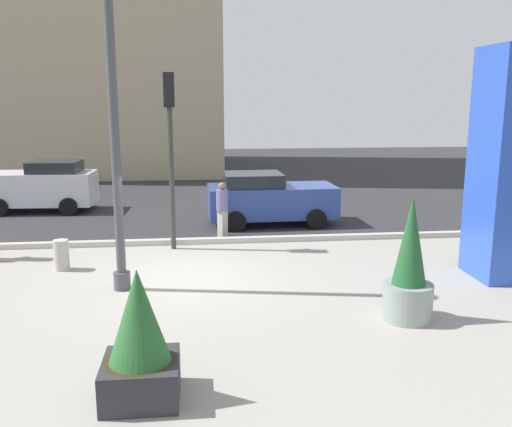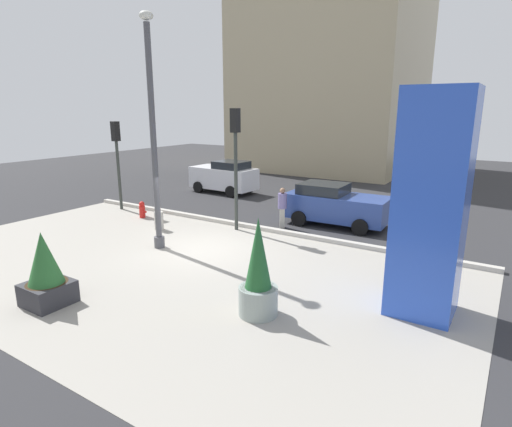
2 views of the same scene
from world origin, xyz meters
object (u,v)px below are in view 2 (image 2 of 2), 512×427
potted_plant_near_right (258,276)px  traffic_light_far_side (236,150)px  concrete_bollard (159,221)px  lamp_post (153,140)px  potted_plant_curbside (45,272)px  pedestrian_crossing (282,206)px  car_curb_west (335,205)px  traffic_light_corner (117,151)px  car_far_lane (224,177)px  fire_hydrant (142,210)px  art_pillar_blue (431,206)px

potted_plant_near_right → traffic_light_far_side: bearing=129.1°
potted_plant_near_right → concrete_bollard: (-7.16, 3.90, -0.59)m
lamp_post → potted_plant_curbside: (0.83, -4.63, -2.90)m
traffic_light_far_side → pedestrian_crossing: size_ratio=2.86×
lamp_post → car_curb_west: (4.03, 6.10, -2.88)m
traffic_light_corner → traffic_light_far_side: bearing=0.9°
concrete_bollard → potted_plant_curbside: bearing=-68.5°
potted_plant_curbside → car_curb_west: bearing=73.4°
lamp_post → potted_plant_curbside: size_ratio=4.09×
potted_plant_near_right → car_far_lane: 14.88m
potted_plant_curbside → car_far_lane: bearing=109.2°
lamp_post → car_curb_west: 7.86m
car_curb_west → pedestrian_crossing: car_curb_west is taller
traffic_light_far_side → concrete_bollard: bearing=-147.3°
lamp_post → pedestrian_crossing: size_ratio=4.61×
potted_plant_near_right → fire_hydrant: (-9.16, 4.86, -0.60)m
traffic_light_corner → pedestrian_crossing: size_ratio=2.51×
potted_plant_curbside → traffic_light_corner: size_ratio=0.45×
concrete_bollard → traffic_light_corner: 5.04m
fire_hydrant → car_far_lane: 6.63m
traffic_light_corner → car_curb_west: (9.77, 2.92, -1.96)m
art_pillar_blue → traffic_light_far_side: size_ratio=1.10×
car_curb_west → fire_hydrant: bearing=-155.2°
art_pillar_blue → potted_plant_curbside: art_pillar_blue is taller
lamp_post → traffic_light_corner: lamp_post is taller
traffic_light_far_side → car_curb_west: bearing=42.8°
concrete_bollard → car_curb_west: size_ratio=0.18×
potted_plant_curbside → concrete_bollard: size_ratio=2.50×
potted_plant_near_right → concrete_bollard: size_ratio=3.18×
potted_plant_near_right → lamp_post: bearing=157.5°
potted_plant_curbside → lamp_post: bearing=100.2°
potted_plant_near_right → car_curb_west: bearing=100.1°
concrete_bollard → car_far_lane: 7.93m
lamp_post → potted_plant_near_right: bearing=-22.5°
pedestrian_crossing → potted_plant_near_right: bearing=-65.3°
traffic_light_corner → car_curb_west: bearing=16.6°
concrete_bollard → traffic_light_far_side: size_ratio=0.16×
pedestrian_crossing → traffic_light_corner: bearing=-170.8°
potted_plant_curbside → traffic_light_far_side: traffic_light_far_side is taller
fire_hydrant → car_far_lane: (-0.34, 6.59, 0.56)m
potted_plant_near_right → traffic_light_corner: size_ratio=0.57×
car_curb_west → traffic_light_far_side: bearing=-137.2°
potted_plant_near_right → car_curb_west: (-1.50, 8.39, -0.11)m
car_far_lane → fire_hydrant: bearing=-87.0°
potted_plant_curbside → car_far_lane: (-4.80, 13.79, 0.09)m
art_pillar_blue → car_curb_west: size_ratio=1.24×
lamp_post → fire_hydrant: (-3.63, 2.56, -3.37)m
art_pillar_blue → potted_plant_near_right: bearing=-144.7°
fire_hydrant → traffic_light_corner: 3.29m
potted_plant_near_right → potted_plant_curbside: 5.25m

